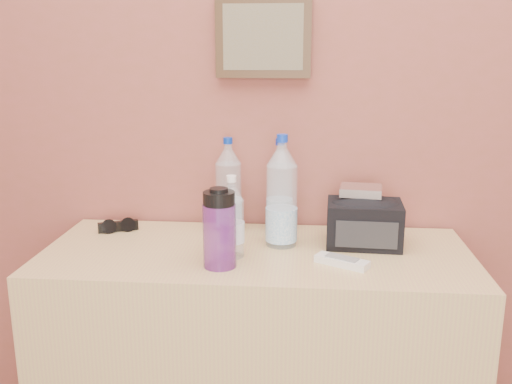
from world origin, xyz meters
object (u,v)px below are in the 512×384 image
nalgene_bottle (219,228)px  pet_large_c (228,190)px  dresser (256,369)px  ac_remote (342,262)px  foil_packet (361,190)px  pet_large_d (282,197)px  pet_large_b (280,190)px  toiletry_bag (364,221)px  pet_small (232,221)px  sunglasses (118,226)px

nalgene_bottle → pet_large_c: bearing=93.3°
dresser → ac_remote: (0.25, -0.10, 0.40)m
dresser → nalgene_bottle: 0.53m
dresser → foil_packet: 0.65m
pet_large_d → pet_large_c: bearing=142.6°
pet_large_b → ac_remote: bearing=-58.4°
pet_large_b → nalgene_bottle: bearing=-113.2°
ac_remote → toiletry_bag: (0.07, 0.18, 0.07)m
pet_small → nalgene_bottle: pet_small is taller
pet_large_d → ac_remote: bearing=-41.3°
pet_large_b → pet_large_c: pet_large_c is taller
pet_large_d → toiletry_bag: (0.25, 0.02, -0.07)m
pet_large_c → sunglasses: size_ratio=2.38×
pet_large_b → foil_packet: bearing=-22.3°
nalgene_bottle → foil_packet: nalgene_bottle is taller
pet_large_b → pet_large_c: (-0.17, -0.01, 0.00)m
foil_packet → nalgene_bottle: bearing=-149.0°
pet_small → toiletry_bag: 0.41m
pet_large_b → sunglasses: pet_large_b is taller
nalgene_bottle → sunglasses: 0.48m
toiletry_bag → ac_remote: bearing=-109.9°
dresser → pet_large_b: bearing=74.3°
nalgene_bottle → toiletry_bag: bearing=27.8°
pet_small → ac_remote: 0.33m
pet_large_d → toiletry_bag: 0.26m
foil_packet → ac_remote: bearing=-107.5°
toiletry_bag → sunglasses: bearing=178.3°
pet_small → foil_packet: 0.41m
dresser → toiletry_bag: 0.57m
dresser → sunglasses: size_ratio=9.80×
pet_large_c → pet_large_d: (0.18, -0.14, 0.01)m
pet_large_d → toiletry_bag: size_ratio=1.53×
pet_large_c → nalgene_bottle: bearing=-86.7°
pet_small → ac_remote: bearing=-7.9°
pet_large_d → foil_packet: size_ratio=2.76×
pet_large_b → pet_small: 0.29m
nalgene_bottle → foil_packet: size_ratio=1.80×
sunglasses → ac_remote: (0.71, -0.24, -0.01)m
dresser → ac_remote: ac_remote is taller
toiletry_bag → foil_packet: foil_packet is taller
ac_remote → nalgene_bottle: bearing=-144.5°
dresser → pet_large_c: (-0.11, 0.19, 0.53)m
pet_small → foil_packet: size_ratio=1.94×
pet_large_d → ac_remote: (0.17, -0.15, -0.14)m
pet_large_b → toiletry_bag: (0.26, -0.13, -0.06)m
dresser → pet_small: 0.50m
pet_large_b → pet_small: pet_large_b is taller
sunglasses → foil_packet: size_ratio=1.05×
pet_large_c → ac_remote: bearing=-39.4°
pet_large_c → pet_large_b: bearing=5.1°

